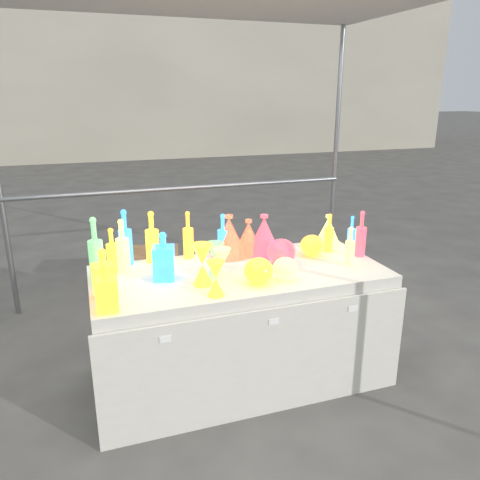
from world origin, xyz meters
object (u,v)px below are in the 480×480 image
object	(u,v)px
display_table	(240,326)
bottle_0	(152,237)
globe_0	(259,273)
hourglass_0	(216,279)
cardboard_box_closed	(150,271)
lampshade_0	(249,237)
decanter_0	(106,286)

from	to	relation	value
display_table	bottle_0	xyz separation A→B (m)	(-0.48, 0.36, 0.54)
bottle_0	globe_0	bearing A→B (deg)	-48.41
bottle_0	hourglass_0	size ratio (longest dim) A/B	1.71
bottle_0	globe_0	distance (m)	0.78
cardboard_box_closed	hourglass_0	bearing A→B (deg)	-75.46
display_table	lampshade_0	world-z (taller)	lampshade_0
bottle_0	globe_0	size ratio (longest dim) A/B	1.96
display_table	hourglass_0	xyz separation A→B (m)	(-0.24, -0.30, 0.47)
hourglass_0	globe_0	world-z (taller)	hourglass_0
decanter_0	lampshade_0	distance (m)	1.13
bottle_0	decanter_0	xyz separation A→B (m)	(-0.33, -0.66, -0.04)
cardboard_box_closed	hourglass_0	distance (m)	2.05
hourglass_0	bottle_0	bearing A→B (deg)	109.88
display_table	globe_0	distance (m)	0.50
hourglass_0	lampshade_0	xyz separation A→B (m)	(0.40, 0.59, 0.02)
bottle_0	hourglass_0	world-z (taller)	bottle_0
decanter_0	hourglass_0	size ratio (longest dim) A/B	1.34
globe_0	cardboard_box_closed	bearing A→B (deg)	101.51
decanter_0	cardboard_box_closed	bearing A→B (deg)	78.72
globe_0	lampshade_0	bearing A→B (deg)	76.52
display_table	decanter_0	distance (m)	1.00
display_table	hourglass_0	distance (m)	0.61
hourglass_0	lampshade_0	size ratio (longest dim) A/B	0.80
bottle_0	lampshade_0	distance (m)	0.64
hourglass_0	globe_0	xyz separation A→B (m)	(0.28, 0.08, -0.03)
display_table	globe_0	xyz separation A→B (m)	(0.03, -0.22, 0.44)
bottle_0	decanter_0	distance (m)	0.74
cardboard_box_closed	bottle_0	xyz separation A→B (m)	(-0.14, -1.28, 0.72)
display_table	lampshade_0	size ratio (longest dim) A/B	7.52
decanter_0	hourglass_0	distance (m)	0.57
cardboard_box_closed	lampshade_0	bearing A→B (deg)	-58.14
decanter_0	globe_0	bearing A→B (deg)	7.69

